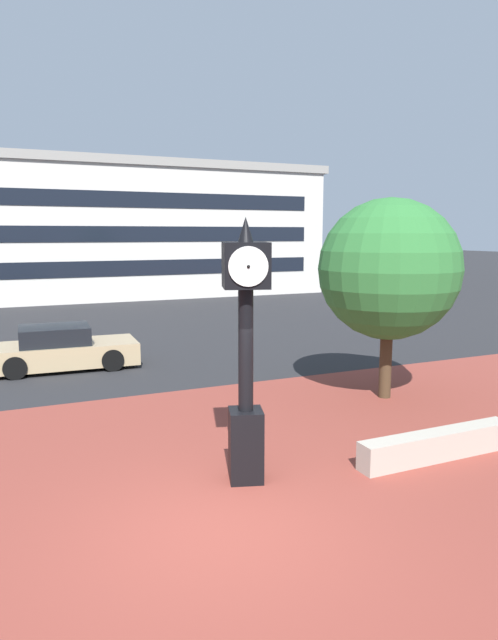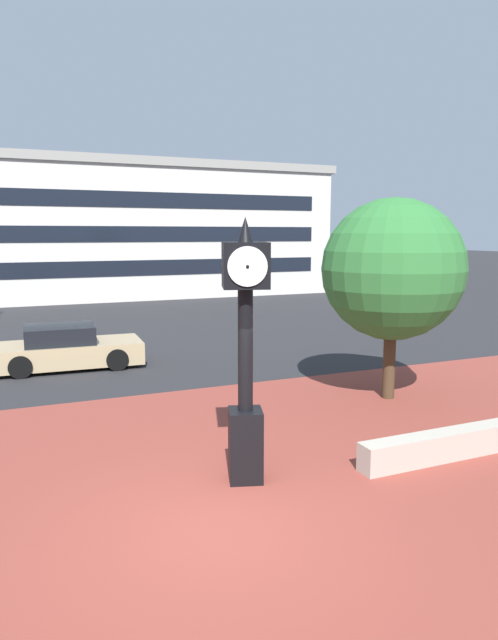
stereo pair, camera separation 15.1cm
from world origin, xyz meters
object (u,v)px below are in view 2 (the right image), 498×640
at_px(car_street_mid, 66,349).
at_px(civic_building, 95,230).
at_px(plaza_tree, 396,272).
at_px(street_clock, 245,350).

distance_m(car_street_mid, civic_building, 23.96).
height_order(plaza_tree, car_street_mid, plaza_tree).
height_order(plaza_tree, civic_building, civic_building).
bearing_deg(car_street_mid, plaza_tree, 51.26).
height_order(street_clock, civic_building, civic_building).
bearing_deg(civic_building, plaza_tree, -84.19).
distance_m(street_clock, plaza_tree, 6.02).
xyz_separation_m(car_street_mid, civic_building, (4.09, 23.33, 3.63)).
relative_size(plaza_tree, civic_building, 0.16).
relative_size(car_street_mid, civic_building, 0.15).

